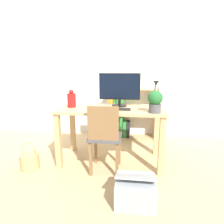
# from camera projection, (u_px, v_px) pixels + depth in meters

# --- Properties ---
(ground_plane) EXTENTS (10.00, 10.00, 0.00)m
(ground_plane) POSITION_uv_depth(u_px,v_px,m) (111.00, 160.00, 2.71)
(ground_plane) COLOR tan
(wall_back) EXTENTS (8.00, 0.05, 2.60)m
(wall_back) POSITION_uv_depth(u_px,v_px,m) (119.00, 69.00, 3.55)
(wall_back) COLOR white
(wall_back) RESTS_ON ground_plane
(desk) EXTENTS (1.42, 0.70, 0.77)m
(desk) POSITION_uv_depth(u_px,v_px,m) (111.00, 118.00, 2.57)
(desk) COLOR tan
(desk) RESTS_ON ground_plane
(monitor) EXTENTS (0.58, 0.21, 0.46)m
(monitor) POSITION_uv_depth(u_px,v_px,m) (120.00, 88.00, 2.63)
(monitor) COLOR black
(monitor) RESTS_ON desk
(keyboard) EXTENTS (0.33, 0.11, 0.02)m
(keyboard) POSITION_uv_depth(u_px,v_px,m) (118.00, 109.00, 2.43)
(keyboard) COLOR black
(keyboard) RESTS_ON desk
(vase) EXTENTS (0.12, 0.12, 0.25)m
(vase) POSITION_uv_depth(u_px,v_px,m) (72.00, 99.00, 2.58)
(vase) COLOR red
(vase) RESTS_ON desk
(desk_lamp) EXTENTS (0.10, 0.19, 0.37)m
(desk_lamp) POSITION_uv_depth(u_px,v_px,m) (155.00, 92.00, 2.42)
(desk_lamp) COLOR #2D2D33
(desk_lamp) RESTS_ON desk
(potted_plant) EXTENTS (0.18, 0.18, 0.27)m
(potted_plant) POSITION_uv_depth(u_px,v_px,m) (155.00, 101.00, 2.24)
(potted_plant) COLOR #4C4C51
(potted_plant) RESTS_ON desk
(chair) EXTENTS (0.40, 0.40, 0.88)m
(chair) POSITION_uv_depth(u_px,v_px,m) (105.00, 135.00, 2.30)
(chair) COLOR #4C4C51
(chair) RESTS_ON ground_plane
(bookshelf) EXTENTS (0.90, 0.28, 0.94)m
(bookshelf) POSITION_uv_depth(u_px,v_px,m) (123.00, 117.00, 3.56)
(bookshelf) COLOR tan
(bookshelf) RESTS_ON ground_plane
(basket) EXTENTS (0.24, 0.24, 0.37)m
(basket) POSITION_uv_depth(u_px,v_px,m) (30.00, 161.00, 2.46)
(basket) COLOR tan
(basket) RESTS_ON ground_plane
(storage_box) EXTENTS (0.39, 0.42, 0.31)m
(storage_box) POSITION_uv_depth(u_px,v_px,m) (135.00, 190.00, 1.84)
(storage_box) COLOR #999EA3
(storage_box) RESTS_ON ground_plane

